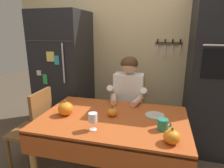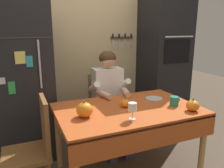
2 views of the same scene
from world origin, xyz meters
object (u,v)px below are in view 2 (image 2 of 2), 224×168
Objects in this scene: chair_behind_person at (104,105)px; chair_left_side at (35,145)px; pumpkin_small at (85,110)px; seated_person at (109,92)px; coffee_mug at (174,101)px; refrigerator at (21,82)px; serving_tray at (154,99)px; wall_oven at (163,60)px; pumpkin_medium at (125,103)px; dining_table at (129,116)px; pumpkin_large at (193,106)px; wine_glass at (132,108)px.

chair_behind_person and chair_left_side have the same top height.
pumpkin_small is (-0.50, -0.83, 0.30)m from chair_behind_person.
seated_person is 0.83m from coffee_mug.
refrigerator is 1.94× the size of chair_left_side.
pumpkin_small is (0.49, -0.92, -0.09)m from refrigerator.
seated_person is 6.67× the size of serving_tray.
refrigerator is at bearing -178.87° from wall_oven.
seated_person reaches higher than chair_behind_person.
wall_oven is 2.26× the size of chair_left_side.
chair_behind_person is 0.29m from seated_person.
pumpkin_medium is (-1.06, -0.87, -0.27)m from wall_oven.
seated_person is (0.04, 0.60, 0.08)m from dining_table.
serving_tray is at bearing -61.70° from chair_behind_person.
pumpkin_large is at bearing -65.89° from chair_behind_person.
refrigerator is 0.86× the size of wall_oven.
chair_left_side is at bearing -141.79° from chair_behind_person.
pumpkin_medium is 0.54× the size of serving_tray.
pumpkin_small reaches higher than serving_tray.
serving_tray is (0.40, 0.10, -0.03)m from pumpkin_medium.
refrigerator reaches higher than pumpkin_small.
seated_person is at bearing -162.45° from wall_oven.
seated_person reaches higher than pumpkin_medium.
serving_tray is (0.85, 0.19, -0.06)m from pumpkin_small.
chair_left_side is (-0.94, -0.55, -0.23)m from seated_person.
dining_table is 0.49m from pumpkin_small.
seated_person reaches higher than coffee_mug.
pumpkin_small is at bearing -167.54° from serving_tray.
pumpkin_small is (-0.36, 0.22, -0.04)m from wine_glass.
dining_table is at bearing -93.95° from seated_person.
dining_table is 0.81m from chair_behind_person.
seated_person is 0.88m from wine_glass.
seated_person reaches higher than dining_table.
wine_glass is at bearing -99.31° from seated_person.
coffee_mug is at bearing -73.40° from serving_tray.
wall_oven reaches higher than refrigerator.
wine_glass is at bearing -140.37° from serving_tray.
serving_tray is (0.35, -0.46, 0.01)m from seated_person.
wine_glass is 0.42m from pumpkin_small.
chair_left_side is at bearing -175.71° from serving_tray.
coffee_mug is at bearing -64.81° from chair_behind_person.
serving_tray is at bearing -28.78° from refrigerator.
pumpkin_large is (0.63, -0.04, -0.06)m from wine_glass.
chair_left_side reaches higher than coffee_mug.
pumpkin_medium is 0.46m from pumpkin_small.
chair_left_side is 0.92m from wine_glass.
wall_oven is 1.66m from wine_glass.
pumpkin_small is (-1.51, -0.96, -0.24)m from wall_oven.
pumpkin_medium is (-0.48, 0.16, -0.01)m from coffee_mug.
refrigerator is 1.32m from dining_table.
pumpkin_large is (1.48, -1.18, -0.11)m from refrigerator.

